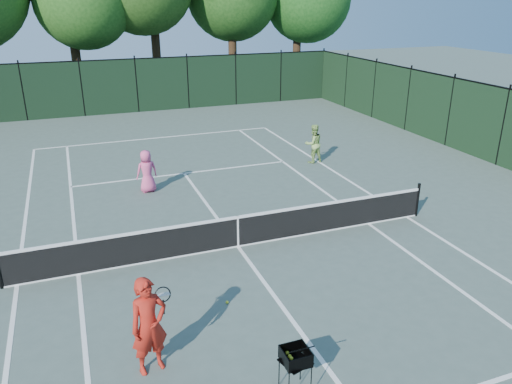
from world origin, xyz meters
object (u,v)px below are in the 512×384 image
object	(u,v)px
player_pink	(147,171)
ball_hopper	(296,357)
player_green	(313,144)
loose_ball_midcourt	(227,302)
coach	(149,326)

from	to	relation	value
player_pink	ball_hopper	distance (m)	10.37
player_pink	player_green	bearing A→B (deg)	178.89
player_pink	loose_ball_midcourt	xyz separation A→B (m)	(0.50, -7.44, -0.71)
player_green	ball_hopper	size ratio (longest dim) A/B	1.82
player_pink	loose_ball_midcourt	bearing A→B (deg)	85.06
ball_hopper	player_green	bearing A→B (deg)	46.76
player_pink	loose_ball_midcourt	distance (m)	7.49
player_green	coach	bearing A→B (deg)	44.19
coach	player_pink	size ratio (longest dim) A/B	1.26
player_pink	ball_hopper	world-z (taller)	player_pink
player_green	ball_hopper	distance (m)	12.77
coach	ball_hopper	bearing A→B (deg)	-47.43
player_green	loose_ball_midcourt	distance (m)	10.50
coach	loose_ball_midcourt	size ratio (longest dim) A/B	27.49
coach	ball_hopper	distance (m)	2.61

